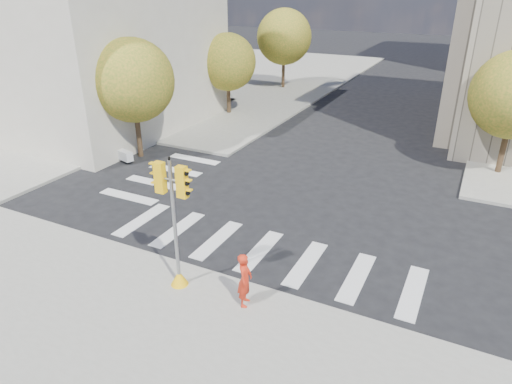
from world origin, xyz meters
TOP-DOWN VIEW (x-y plane):
  - ground at (0.00, 0.00)m, footprint 160.00×160.00m
  - sidewalk_far_left at (-20.00, 26.00)m, footprint 28.00×40.00m
  - classical_building at (-20.00, 8.00)m, footprint 19.00×15.00m
  - tree_lw_near at (-10.50, 4.00)m, footprint 4.40×4.40m
  - tree_lw_mid at (-10.50, 14.00)m, footprint 4.00×4.00m
  - tree_lw_far at (-10.50, 24.00)m, footprint 4.80×4.80m
  - tree_re_far at (7.50, 34.00)m, footprint 4.00×4.00m
  - traffic_signal at (-1.41, -5.10)m, footprint 1.06×0.56m
  - photographer at (0.91, -5.02)m, footprint 0.57×0.71m
  - planter_wall at (-13.00, 3.52)m, footprint 5.88×2.03m

SIDE VIEW (x-z plane):
  - ground at x=0.00m, z-range 0.00..0.00m
  - sidewalk_far_left at x=-20.00m, z-range 0.00..0.15m
  - planter_wall at x=-13.00m, z-range 0.15..0.65m
  - photographer at x=0.91m, z-range 0.15..1.86m
  - traffic_signal at x=-1.41m, z-range -0.19..4.14m
  - tree_lw_mid at x=-10.50m, z-range 0.88..6.65m
  - tree_re_far at x=7.50m, z-range 0.93..6.80m
  - tree_lw_near at x=-10.50m, z-range 1.00..7.41m
  - tree_lw_far at x=-10.50m, z-range 1.07..8.01m
  - classical_building at x=-20.00m, z-range 0.09..12.79m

